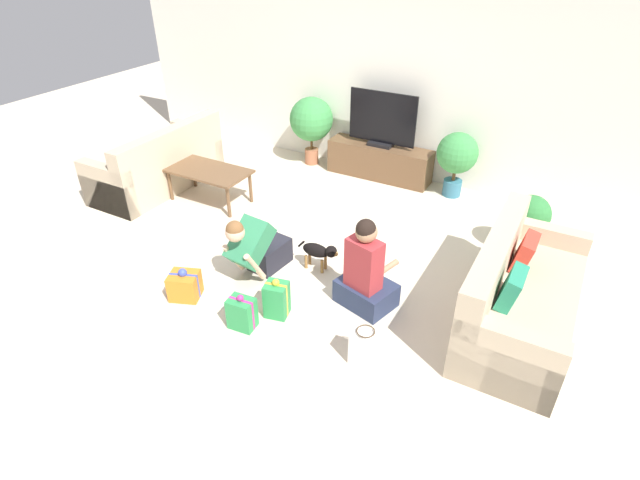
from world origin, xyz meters
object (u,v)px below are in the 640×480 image
at_px(person_kneeling, 257,247).
at_px(dog, 319,251).
at_px(coffee_table, 208,173).
at_px(potted_plant_back_right, 457,156).
at_px(person_sitting, 366,275).
at_px(gift_box_c, 277,299).
at_px(sofa_right, 519,298).
at_px(tv, 382,122).
at_px(potted_plant_back_left, 311,121).
at_px(potted_plant_corner_right, 529,221).
at_px(gift_box_b, 185,285).
at_px(tv_console, 379,161).
at_px(sofa_left, 159,165).
at_px(gift_bag_a, 365,348).
at_px(gift_box_a, 242,313).

distance_m(person_kneeling, dog, 0.66).
xyz_separation_m(coffee_table, potted_plant_back_right, (2.74, 1.72, 0.17)).
distance_m(person_sitting, gift_box_c, 0.86).
distance_m(sofa_right, dog, 1.98).
xyz_separation_m(tv, potted_plant_back_left, (-1.10, -0.05, -0.15)).
relative_size(potted_plant_corner_right, person_kneeling, 0.89).
bearing_deg(gift_box_b, tv, 81.02).
height_order(person_kneeling, dog, person_kneeling).
relative_size(tv_console, person_kneeling, 1.89).
bearing_deg(tv, person_sitting, -69.24).
bearing_deg(sofa_left, potted_plant_back_left, 140.44).
bearing_deg(coffee_table, gift_bag_a, -29.02).
height_order(potted_plant_back_left, gift_box_a, potted_plant_back_left).
relative_size(sofa_left, tv_console, 1.24).
height_order(potted_plant_back_right, gift_box_a, potted_plant_back_right).
distance_m(gift_box_b, gift_box_c, 0.96).
bearing_deg(potted_plant_corner_right, potted_plant_back_left, 162.90).
bearing_deg(coffee_table, gift_box_a, -44.11).
relative_size(gift_box_a, gift_box_c, 0.89).
relative_size(sofa_left, gift_bag_a, 5.06).
height_order(coffee_table, gift_box_c, coffee_table).
bearing_deg(gift_box_a, potted_plant_back_left, 110.30).
height_order(tv_console, person_kneeling, person_kneeling).
distance_m(potted_plant_back_left, person_kneeling, 2.95).
relative_size(sofa_right, person_kneeling, 2.34).
bearing_deg(sofa_right, gift_box_b, 111.50).
xyz_separation_m(potted_plant_back_left, person_sitting, (2.13, -2.69, -0.32)).
height_order(potted_plant_corner_right, person_sitting, person_sitting).
xyz_separation_m(potted_plant_corner_right, person_sitting, (-1.16, -1.67, -0.06)).
distance_m(potted_plant_back_left, gift_box_b, 3.52).
relative_size(sofa_right, potted_plant_back_right, 2.11).
xyz_separation_m(coffee_table, person_kneeling, (1.50, -1.05, -0.07)).
relative_size(potted_plant_back_left, potted_plant_back_right, 1.16).
xyz_separation_m(tv_console, gift_box_b, (-0.55, -3.49, -0.10)).
xyz_separation_m(person_kneeling, person_sitting, (1.19, 0.08, 0.02)).
distance_m(gift_box_a, gift_box_b, 0.76).
xyz_separation_m(person_kneeling, gift_box_c, (0.53, -0.45, -0.15)).
relative_size(sofa_left, gift_box_a, 5.14).
bearing_deg(gift_box_b, gift_bag_a, 1.31).
xyz_separation_m(tv_console, person_sitting, (1.04, -2.74, 0.11)).
distance_m(sofa_right, gift_bag_a, 1.49).
height_order(sofa_right, coffee_table, sofa_right).
xyz_separation_m(tv, gift_bag_a, (1.36, -3.44, -0.65)).
xyz_separation_m(potted_plant_back_left, person_kneeling, (0.95, -2.77, -0.34)).
bearing_deg(gift_box_a, dog, 81.07).
bearing_deg(tv_console, dog, -81.20).
distance_m(gift_box_a, gift_box_c, 0.35).
bearing_deg(gift_bag_a, tv_console, 111.61).
xyz_separation_m(coffee_table, gift_bag_a, (3.01, -1.67, -0.23)).
height_order(person_sitting, dog, person_sitting).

